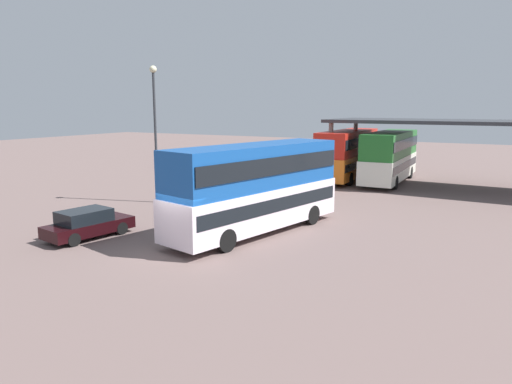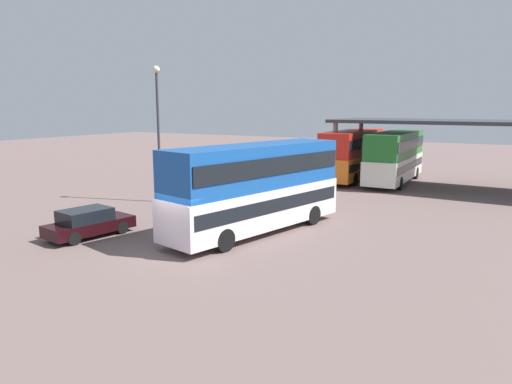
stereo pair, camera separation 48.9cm
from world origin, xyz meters
name	(u,v)px [view 1 (the left image)]	position (x,y,z in m)	size (l,w,h in m)	color
ground_plane	(183,254)	(0.00, 0.00, 0.00)	(140.00, 140.00, 0.00)	#6E5A56
double_decker_main	(256,185)	(1.04, 4.42, 2.34)	(4.66, 10.47, 4.28)	white
parked_hatchback	(88,224)	(-5.40, -0.15, 0.67)	(2.30, 4.26, 1.35)	black
double_decker_near_canopy	(348,153)	(-0.40, 23.22, 2.24)	(2.77, 10.28, 4.07)	orange
double_decker_mid_row	(390,155)	(3.12, 23.05, 2.23)	(2.69, 10.05, 4.05)	silver
depot_canopy	(466,124)	(8.60, 22.49, 4.76)	(20.00, 7.73, 5.06)	#33353A
lamppost_tall	(155,119)	(-7.99, 7.87, 5.29)	(0.44, 0.44, 8.49)	#33353A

